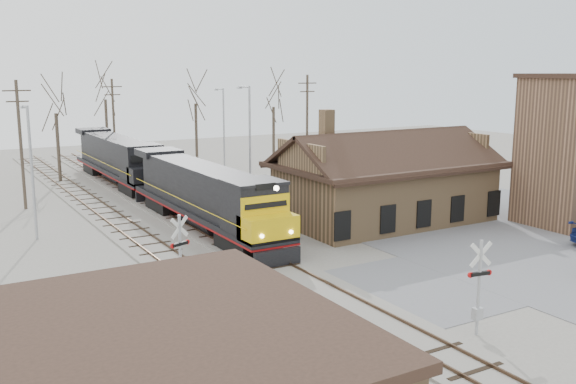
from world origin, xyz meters
name	(u,v)px	position (x,y,z in m)	size (l,w,h in m)	color
ground	(344,304)	(0.00, 0.00, 0.00)	(140.00, 140.00, 0.00)	gray
road	(344,304)	(0.00, 0.00, 0.01)	(60.00, 9.00, 0.03)	slate
parking_lot	(534,234)	(18.00, 4.00, 0.02)	(22.00, 26.00, 0.03)	slate
track_main	(211,232)	(0.00, 15.00, 0.07)	(3.40, 90.00, 0.24)	gray
track_siding	(145,241)	(-4.50, 15.00, 0.07)	(3.40, 90.00, 0.24)	gray
depot	(385,187)	(11.99, 12.00, 2.41)	(15.20, 9.31, 7.90)	#94724C
signal_tower	(571,151)	(22.39, 5.00, 5.08)	(6.00, 5.40, 10.30)	#93674B
locomotive_lead	(207,196)	(0.00, 15.67, 2.36)	(3.02, 20.22, 4.49)	black
locomotive_trailing	(119,159)	(0.00, 36.16, 2.36)	(3.02, 20.22, 4.25)	black
crossbuck_near	(479,291)	(2.63, -5.53, 1.87)	(1.13, 0.30, 3.96)	#A5A8AD
crossbuck_far	(180,259)	(-6.06, 4.71, 1.87)	(1.09, 0.45, 3.96)	#A5A8AD
streetlight_a	(31,165)	(-10.15, 19.29, 4.74)	(0.25, 2.04, 8.42)	#A5A8AD
streetlight_b	(249,139)	(6.28, 21.75, 5.21)	(0.25, 2.04, 9.33)	#A5A8AD
streetlight_c	(223,127)	(10.72, 36.19, 4.90)	(0.25, 2.04, 8.72)	#A5A8AD
utility_pole_a	(21,143)	(-9.33, 29.05, 5.13)	(2.00, 0.24, 9.82)	#382D23
utility_pole_b	(114,124)	(1.56, 42.89, 5.04)	(2.00, 0.24, 9.64)	#382D23
utility_pole_c	(307,125)	(16.88, 30.13, 5.26)	(2.00, 0.24, 10.07)	#382D23
tree_b	(55,102)	(-4.55, 40.23, 7.59)	(4.35, 4.35, 10.66)	#382D23
tree_c	(105,88)	(2.50, 49.33, 8.49)	(4.87, 4.87, 11.92)	#382D23
tree_d	(195,93)	(9.90, 41.28, 8.14)	(4.67, 4.67, 11.43)	#382D23
tree_e	(273,97)	(17.57, 38.06, 7.66)	(4.39, 4.39, 10.76)	#382D23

